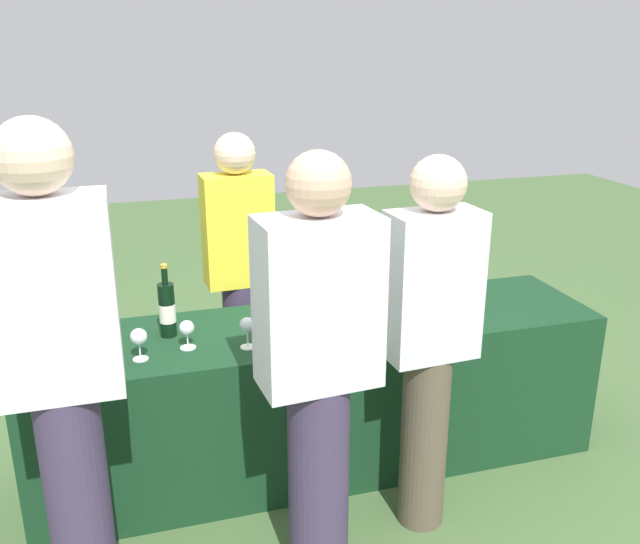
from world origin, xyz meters
The scene contains 17 objects.
ground_plane centered at (0.00, 0.00, 0.00)m, with size 12.00×12.00×0.00m, color #476638.
tasting_table centered at (0.00, 0.00, 0.36)m, with size 2.62×0.64×0.72m, color #14381E.
wine_bottle_0 centered at (-0.99, 0.07, 0.83)m, with size 0.07×0.07×0.31m.
wine_bottle_1 centered at (-0.68, 0.06, 0.85)m, with size 0.07×0.07×0.33m.
wine_bottle_2 centered at (0.12, 0.17, 0.83)m, with size 0.08×0.08×0.31m.
wine_bottle_3 centered at (0.62, 0.08, 0.84)m, with size 0.08×0.08×0.32m.
wine_bottle_4 centered at (0.80, 0.11, 0.83)m, with size 0.07×0.07×0.30m.
wine_glass_0 centered at (-0.81, -0.15, 0.82)m, with size 0.07×0.07×0.14m.
wine_glass_1 centered at (-0.61, -0.09, 0.81)m, with size 0.07×0.07×0.13m.
wine_glass_2 centered at (-0.37, -0.16, 0.82)m, with size 0.06×0.06×0.14m.
wine_glass_3 centered at (0.18, -0.10, 0.82)m, with size 0.07×0.07×0.14m.
wine_glass_4 centered at (0.53, -0.17, 0.81)m, with size 0.06×0.06×0.13m.
wine_glass_5 centered at (0.75, -0.05, 0.82)m, with size 0.06×0.06×0.13m.
server_pouring centered at (-0.27, 0.55, 0.84)m, with size 0.35×0.21×1.53m.
guest_0 centered at (-1.06, -0.63, 0.97)m, with size 0.39×0.24×1.76m.
guest_1 centered at (-0.21, -0.70, 0.88)m, with size 0.43×0.26×1.63m.
guest_2 centered at (0.29, -0.55, 0.86)m, with size 0.37×0.22×1.57m.
Camera 1 is at (-0.83, -2.80, 1.97)m, focal length 38.74 mm.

